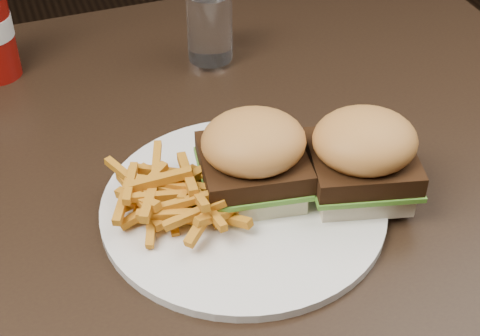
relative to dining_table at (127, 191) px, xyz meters
name	(u,v)px	position (x,y,z in m)	size (l,w,h in m)	color
dining_table	(127,191)	(0.00, 0.00, 0.00)	(1.20, 0.80, 0.04)	black
plate	(243,206)	(0.11, -0.10, 0.03)	(0.30, 0.30, 0.01)	white
sandwich_half_a	(253,184)	(0.12, -0.08, 0.04)	(0.10, 0.09, 0.02)	#FBF5C3
sandwich_half_b	(359,183)	(0.23, -0.12, 0.04)	(0.10, 0.09, 0.02)	beige
fries_pile	(179,195)	(0.04, -0.08, 0.05)	(0.12, 0.12, 0.05)	orange
tumbler	(210,26)	(0.17, 0.20, 0.08)	(0.06, 0.06, 0.10)	white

